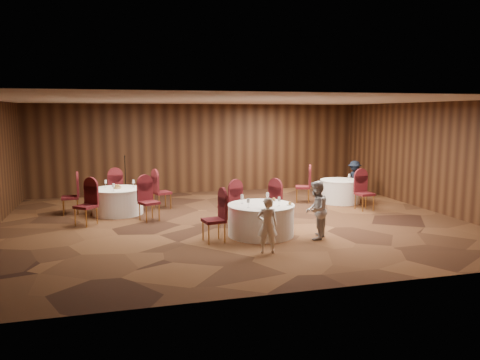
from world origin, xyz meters
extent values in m
plane|color=black|center=(0.00, 0.00, 0.00)|extent=(12.00, 12.00, 0.00)
plane|color=silver|center=(0.00, 0.00, 3.20)|extent=(12.00, 12.00, 0.00)
plane|color=black|center=(0.00, 5.00, 1.60)|extent=(12.00, 0.00, 12.00)
plane|color=black|center=(0.00, -5.00, 1.60)|extent=(12.00, 0.00, 12.00)
plane|color=black|center=(6.00, 0.00, 1.60)|extent=(0.00, 10.00, 10.00)
cylinder|color=white|center=(0.27, -1.45, 0.36)|extent=(1.55, 1.55, 0.72)
cylinder|color=white|center=(0.27, -1.45, 0.72)|extent=(1.58, 1.58, 0.03)
cylinder|color=white|center=(-2.98, 1.88, 0.36)|extent=(1.42, 1.42, 0.72)
cylinder|color=white|center=(-2.98, 1.88, 0.72)|extent=(1.45, 1.45, 0.03)
cylinder|color=white|center=(4.00, 1.79, 0.36)|extent=(1.27, 1.27, 0.72)
cylinder|color=white|center=(4.00, 1.79, 0.72)|extent=(1.29, 1.29, 0.03)
cylinder|color=silver|center=(0.23, -1.89, 0.74)|extent=(0.06, 0.06, 0.01)
cylinder|color=silver|center=(0.23, -1.89, 0.80)|extent=(0.01, 0.01, 0.11)
cone|color=silver|center=(0.23, -1.89, 0.91)|extent=(0.08, 0.08, 0.10)
cylinder|color=silver|center=(-0.13, -1.19, 0.74)|extent=(0.06, 0.06, 0.01)
cylinder|color=silver|center=(-0.13, -1.19, 0.80)|extent=(0.01, 0.01, 0.11)
cone|color=silver|center=(-0.13, -1.19, 0.91)|extent=(0.08, 0.08, 0.10)
cylinder|color=silver|center=(0.63, -1.71, 0.74)|extent=(0.06, 0.06, 0.01)
cylinder|color=silver|center=(0.63, -1.71, 0.80)|extent=(0.01, 0.01, 0.11)
cone|color=silver|center=(0.63, -1.71, 0.91)|extent=(0.08, 0.08, 0.10)
cylinder|color=silver|center=(0.55, -1.08, 0.74)|extent=(0.06, 0.06, 0.01)
cylinder|color=silver|center=(0.55, -1.08, 0.80)|extent=(0.01, 0.01, 0.11)
cone|color=silver|center=(0.55, -1.08, 0.91)|extent=(0.08, 0.08, 0.10)
cylinder|color=silver|center=(-0.12, -1.71, 0.74)|extent=(0.06, 0.06, 0.01)
cylinder|color=silver|center=(-0.12, -1.71, 0.80)|extent=(0.01, 0.01, 0.11)
cone|color=silver|center=(-0.12, -1.71, 0.91)|extent=(0.08, 0.08, 0.10)
cylinder|color=white|center=(0.25, -1.98, 0.75)|extent=(0.15, 0.15, 0.01)
sphere|color=#9E6B33|center=(0.25, -1.98, 0.79)|extent=(0.08, 0.08, 0.08)
cylinder|color=white|center=(0.90, -1.69, 0.75)|extent=(0.15, 0.15, 0.01)
sphere|color=#9E6B33|center=(0.90, -1.69, 0.79)|extent=(0.08, 0.08, 0.08)
cylinder|color=white|center=(0.71, -1.09, 0.75)|extent=(0.15, 0.15, 0.01)
sphere|color=#9E6B33|center=(0.71, -1.09, 0.79)|extent=(0.08, 0.08, 0.08)
cylinder|color=silver|center=(-2.52, 2.03, 0.74)|extent=(0.06, 0.06, 0.01)
cylinder|color=silver|center=(-2.52, 2.03, 0.80)|extent=(0.01, 0.01, 0.11)
cone|color=silver|center=(-2.52, 2.03, 0.91)|extent=(0.08, 0.08, 0.10)
cylinder|color=silver|center=(-3.30, 2.21, 0.74)|extent=(0.06, 0.06, 0.01)
cylinder|color=silver|center=(-3.30, 2.21, 0.80)|extent=(0.01, 0.01, 0.11)
cone|color=silver|center=(-3.30, 2.21, 0.91)|extent=(0.08, 0.08, 0.10)
cylinder|color=silver|center=(-3.08, 1.43, 0.74)|extent=(0.06, 0.06, 0.01)
cylinder|color=silver|center=(-3.08, 1.43, 0.80)|extent=(0.01, 0.01, 0.11)
cone|color=silver|center=(-3.08, 1.43, 0.91)|extent=(0.08, 0.08, 0.10)
cylinder|color=olive|center=(-2.98, 1.88, 0.77)|extent=(0.22, 0.22, 0.06)
sphere|color=#9E6B33|center=(-3.01, 1.90, 0.83)|extent=(0.07, 0.07, 0.07)
sphere|color=#9E6B33|center=(-2.94, 1.86, 0.83)|extent=(0.07, 0.07, 0.07)
cylinder|color=silver|center=(4.17, 1.55, 0.74)|extent=(0.06, 0.06, 0.01)
cylinder|color=silver|center=(4.17, 1.55, 0.80)|extent=(0.01, 0.01, 0.11)
cone|color=silver|center=(4.17, 1.55, 0.91)|extent=(0.08, 0.08, 0.10)
cylinder|color=black|center=(-2.71, 3.74, 0.01)|extent=(0.24, 0.24, 0.02)
cylinder|color=black|center=(-2.71, 3.74, 0.77)|extent=(0.02, 0.02, 1.50)
cylinder|color=black|center=(-2.71, 3.79, 1.49)|extent=(0.04, 0.12, 0.04)
imported|color=white|center=(-0.04, -2.84, 0.59)|extent=(0.47, 0.35, 1.17)
imported|color=#ACACB1|center=(1.39, -2.08, 0.68)|extent=(0.80, 0.83, 1.35)
imported|color=black|center=(4.98, 2.68, 0.62)|extent=(0.78, 0.93, 1.24)
camera|label=1|loc=(-3.04, -11.76, 2.88)|focal=35.00mm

